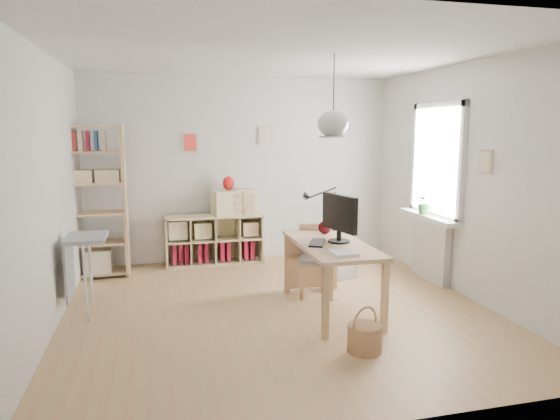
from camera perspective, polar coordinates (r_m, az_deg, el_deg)
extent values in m
plane|color=#A98554|center=(5.55, -0.27, -11.30)|extent=(4.50, 4.50, 0.00)
plane|color=silver|center=(7.43, -4.37, 4.63)|extent=(4.50, 0.00, 4.50)
plane|color=silver|center=(3.11, 9.48, -2.02)|extent=(4.50, 0.00, 4.50)
plane|color=silver|center=(5.19, -25.22, 1.74)|extent=(0.00, 4.50, 4.50)
plane|color=silver|center=(6.16, 20.57, 3.09)|extent=(0.00, 4.50, 4.50)
plane|color=silver|center=(5.25, -0.29, 17.49)|extent=(4.50, 4.50, 0.00)
cylinder|color=black|center=(5.22, 6.16, 13.72)|extent=(0.01, 0.01, 0.68)
ellipsoid|color=silver|center=(5.21, 6.09, 9.77)|extent=(0.32, 0.32, 0.27)
cube|color=white|center=(6.63, 17.64, 5.39)|extent=(0.03, 1.00, 1.30)
cube|color=white|center=(6.17, 20.05, 5.00)|extent=(0.06, 0.08, 1.46)
cube|color=white|center=(7.09, 15.19, 5.73)|extent=(0.06, 0.08, 1.46)
cube|color=white|center=(6.61, 17.75, 11.36)|extent=(0.06, 1.16, 0.08)
cube|color=white|center=(6.70, 17.17, -0.50)|extent=(0.06, 1.16, 0.08)
cube|color=silver|center=(6.78, 16.84, -4.34)|extent=(0.10, 0.80, 0.80)
cube|color=white|center=(6.67, 16.64, -0.78)|extent=(0.22, 1.20, 0.06)
cube|color=tan|center=(5.35, 5.86, -3.96)|extent=(0.70, 1.50, 0.04)
cube|color=tan|center=(4.73, 5.19, -10.49)|extent=(0.06, 0.06, 0.71)
cube|color=tan|center=(6.01, 0.82, -6.12)|extent=(0.06, 0.06, 0.71)
cube|color=tan|center=(4.95, 11.87, -9.75)|extent=(0.06, 0.06, 0.71)
cube|color=tan|center=(6.18, 6.24, -5.73)|extent=(0.06, 0.06, 0.71)
cube|color=beige|center=(7.39, -7.43, -5.97)|extent=(1.40, 0.38, 0.03)
cube|color=beige|center=(7.24, -7.54, -0.69)|extent=(1.40, 0.38, 0.03)
cube|color=beige|center=(7.27, -12.87, -3.59)|extent=(0.03, 0.38, 0.72)
cube|color=beige|center=(7.41, -2.21, -3.11)|extent=(0.03, 0.38, 0.72)
cube|color=beige|center=(7.48, -7.64, -3.06)|extent=(1.40, 0.02, 0.72)
cube|color=maroon|center=(7.33, -12.00, -4.82)|extent=(0.06, 0.26, 0.30)
cube|color=maroon|center=(7.33, -11.29, -4.79)|extent=(0.05, 0.26, 0.30)
cube|color=maroon|center=(7.33, -10.67, -4.76)|extent=(0.05, 0.26, 0.30)
cube|color=maroon|center=(7.35, -9.18, -4.70)|extent=(0.05, 0.26, 0.30)
cube|color=maroon|center=(7.35, -8.48, -4.66)|extent=(0.05, 0.26, 0.30)
cube|color=maroon|center=(7.38, -6.70, -4.58)|extent=(0.06, 0.26, 0.30)
cube|color=maroon|center=(7.39, -6.00, -4.54)|extent=(0.06, 0.26, 0.30)
cube|color=maroon|center=(7.43, -4.01, -4.44)|extent=(0.06, 0.26, 0.30)
cube|color=maroon|center=(7.44, -3.33, -4.41)|extent=(0.05, 0.26, 0.30)
cube|color=tan|center=(7.02, -23.48, 0.73)|extent=(0.04, 0.38, 2.00)
cube|color=tan|center=(6.93, -17.28, 0.98)|extent=(0.04, 0.38, 2.00)
cube|color=tan|center=(7.16, -19.97, -6.69)|extent=(0.76, 0.38, 0.03)
cube|color=tan|center=(7.06, -20.15, -3.56)|extent=(0.76, 0.38, 0.03)
cube|color=tan|center=(6.99, -20.33, -0.36)|extent=(0.76, 0.38, 0.03)
cube|color=tan|center=(6.93, -20.52, 2.90)|extent=(0.76, 0.38, 0.03)
cube|color=tan|center=(6.90, -20.71, 6.20)|extent=(0.76, 0.38, 0.03)
cube|color=tan|center=(6.90, -20.86, 8.94)|extent=(0.76, 0.38, 0.03)
cube|color=navy|center=(6.94, -23.09, 7.27)|extent=(0.04, 0.18, 0.26)
cube|color=maroon|center=(6.93, -22.43, 7.31)|extent=(0.04, 0.18, 0.26)
cube|color=beige|center=(6.91, -21.77, 7.35)|extent=(0.04, 0.18, 0.26)
cube|color=maroon|center=(6.90, -21.11, 7.38)|extent=(0.04, 0.18, 0.26)
cube|color=navy|center=(6.89, -20.28, 7.43)|extent=(0.04, 0.18, 0.26)
cube|color=beige|center=(6.88, -19.44, 7.47)|extent=(0.04, 0.18, 0.26)
cube|color=#969699|center=(5.57, -21.33, -2.98)|extent=(0.40, 0.55, 0.04)
cylinder|color=silver|center=(5.46, -21.36, -7.78)|extent=(0.03, 0.03, 0.82)
cylinder|color=silver|center=(5.88, -20.81, -6.54)|extent=(0.03, 0.03, 0.82)
cube|color=#969699|center=(5.67, -22.94, -6.30)|extent=(0.02, 0.50, 0.62)
cube|color=#969699|center=(5.88, 4.16, -5.69)|extent=(0.50, 0.50, 0.06)
cube|color=tan|center=(5.78, 2.45, -8.34)|extent=(0.04, 0.04, 0.40)
cube|color=tan|center=(6.11, 2.45, -7.35)|extent=(0.04, 0.04, 0.40)
cube|color=tan|center=(5.79, 5.92, -8.35)|extent=(0.04, 0.04, 0.40)
cube|color=tan|center=(6.12, 5.73, -7.36)|extent=(0.04, 0.04, 0.40)
cube|color=tan|center=(6.01, 4.14, -3.28)|extent=(0.40, 0.15, 0.37)
cylinder|color=olive|center=(4.60, 9.63, -14.25)|extent=(0.30, 0.30, 0.25)
torus|color=olive|center=(4.55, 9.68, -12.60)|extent=(0.29, 0.15, 0.31)
cube|color=silver|center=(6.69, 5.98, -7.64)|extent=(0.64, 0.55, 0.02)
cube|color=silver|center=(6.48, 4.29, -6.96)|extent=(0.16, 0.35, 0.28)
cube|color=silver|center=(6.82, 7.62, -6.19)|extent=(0.16, 0.35, 0.28)
cube|color=silver|center=(6.53, 7.05, -6.89)|extent=(0.50, 0.22, 0.28)
cube|color=silver|center=(6.78, 4.99, -6.25)|extent=(0.50, 0.22, 0.28)
cube|color=silver|center=(6.83, 4.14, -3.86)|extent=(0.57, 0.37, 0.35)
sphere|color=gold|center=(6.51, 5.49, -6.32)|extent=(0.12, 0.12, 0.12)
sphere|color=#16529B|center=(6.73, 6.33, -5.81)|extent=(0.12, 0.12, 0.12)
sphere|color=#CA5A19|center=(6.61, 6.00, -6.08)|extent=(0.12, 0.12, 0.12)
sphere|color=#328A3A|center=(6.68, 7.39, -5.94)|extent=(0.12, 0.12, 0.12)
cylinder|color=black|center=(5.38, 6.74, -3.56)|extent=(0.23, 0.23, 0.02)
cylinder|color=black|center=(5.37, 6.76, -2.90)|extent=(0.05, 0.05, 0.11)
cube|color=black|center=(5.32, 6.81, -0.31)|extent=(0.19, 0.58, 0.38)
cube|color=black|center=(5.30, 4.29, -3.73)|extent=(0.29, 0.41, 0.02)
cylinder|color=black|center=(6.00, 6.25, -2.10)|extent=(0.07, 0.07, 0.04)
cylinder|color=black|center=(5.96, 6.29, -0.04)|extent=(0.02, 0.02, 0.44)
cone|color=black|center=(5.72, 3.16, 1.61)|extent=(0.11, 0.08, 0.10)
sphere|color=#500A15|center=(5.77, 5.14, -2.00)|extent=(0.15, 0.15, 0.15)
cube|color=white|center=(4.88, 7.19, -4.87)|extent=(0.23, 0.29, 0.03)
cube|color=beige|center=(7.25, -5.26, 0.91)|extent=(0.67, 0.41, 0.36)
ellipsoid|color=maroon|center=(7.20, -5.91, 3.08)|extent=(0.17, 0.17, 0.20)
imported|color=#2E5E23|center=(6.69, 16.23, 0.85)|extent=(0.32, 0.29, 0.30)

